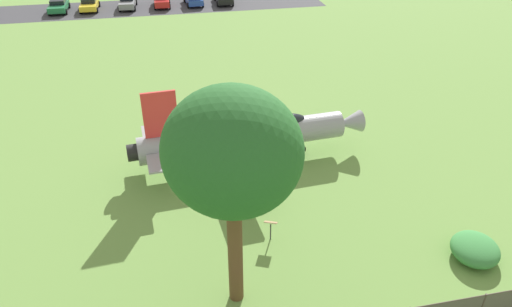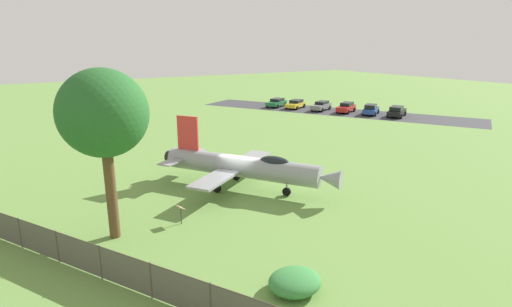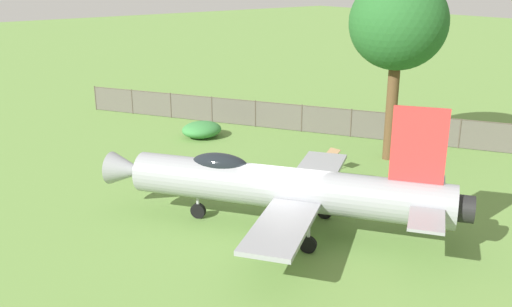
% 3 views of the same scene
% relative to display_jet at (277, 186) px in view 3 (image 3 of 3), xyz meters
% --- Properties ---
extents(ground_plane, '(200.00, 200.00, 0.00)m').
position_rel_display_jet_xyz_m(ground_plane, '(0.29, 0.20, -1.73)').
color(ground_plane, '#668E42').
extents(display_jet, '(12.45, 9.85, 5.04)m').
position_rel_display_jet_xyz_m(display_jet, '(0.00, 0.00, 0.00)').
color(display_jet, gray).
rests_on(display_jet, ground_plane).
extents(shade_tree, '(4.82, 4.56, 9.15)m').
position_rel_display_jet_xyz_m(shade_tree, '(-2.77, 9.87, 5.07)').
color(shade_tree, brown).
rests_on(shade_tree, ground_plane).
extents(perimeter_fence, '(33.82, 19.41, 1.66)m').
position_rel_display_jet_xyz_m(perimeter_fence, '(-5.42, 12.08, -0.85)').
color(perimeter_fence, '#4C4238').
rests_on(perimeter_fence, ground_plane).
extents(shrub_near_fence, '(2.10, 2.35, 0.91)m').
position_rel_display_jet_xyz_m(shrub_near_fence, '(-12.02, 4.48, -1.27)').
color(shrub_near_fence, '#387F3D').
rests_on(shrub_near_fence, ground_plane).
extents(info_plaque, '(0.64, 0.47, 1.14)m').
position_rel_display_jet_xyz_m(info_plaque, '(-3.10, 6.16, -0.88)').
color(info_plaque, '#333333').
rests_on(info_plaque, ground_plane).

